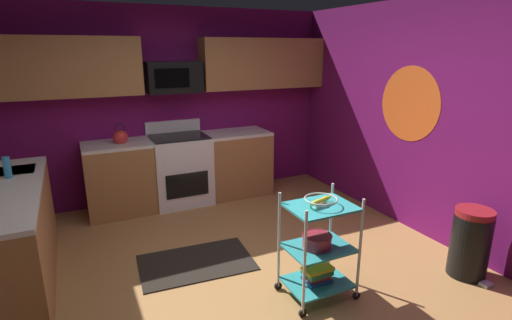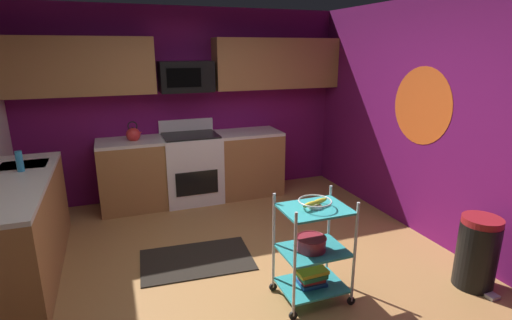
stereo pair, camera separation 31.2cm
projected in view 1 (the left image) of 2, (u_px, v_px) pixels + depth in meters
name	position (u px, v px, depth m)	size (l,w,h in m)	color
floor	(246.00, 279.00, 3.66)	(4.40, 4.80, 0.04)	#A87542
wall_back	(174.00, 105.00, 5.40)	(4.52, 0.06, 2.60)	#6B1156
wall_right	(434.00, 122.00, 4.22)	(0.06, 4.80, 2.60)	#6B1156
wall_flower_decal	(409.00, 104.00, 4.45)	(0.86, 0.86, 0.00)	#E5591E
counter_run	(123.00, 193.00, 4.48)	(3.44, 2.61, 0.92)	#9E6B3D
oven_range	(180.00, 169.00, 5.33)	(0.76, 0.65, 1.10)	white
upper_cabinets	(175.00, 65.00, 5.08)	(4.40, 0.33, 0.70)	#9E6B3D
microwave	(173.00, 77.00, 5.08)	(0.70, 0.39, 0.40)	black
rolling_cart	(318.00, 247.00, 3.28)	(0.60, 0.43, 0.91)	silver
fruit_bowl	(321.00, 200.00, 3.16)	(0.27, 0.27, 0.07)	silver
mixing_bowl_large	(317.00, 241.00, 3.25)	(0.25, 0.25, 0.11)	maroon
book_stack	(317.00, 274.00, 3.35)	(0.26, 0.18, 0.14)	#1E4C8C
kettle	(121.00, 137.00, 4.88)	(0.21, 0.18, 0.26)	red
dish_soap_bottle	(7.00, 167.00, 3.55)	(0.06, 0.06, 0.20)	#2D8CBF
trash_can	(470.00, 243.00, 3.61)	(0.34, 0.42, 0.66)	black
floor_rug	(196.00, 262.00, 3.90)	(1.10, 0.70, 0.01)	black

